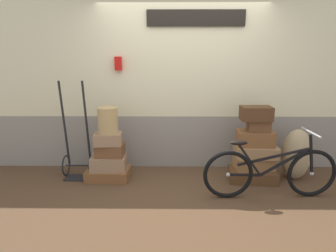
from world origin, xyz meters
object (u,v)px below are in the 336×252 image
at_px(wicker_basket, 108,120).
at_px(suitcase_3, 108,139).
at_px(suitcase_2, 110,150).
at_px(burlap_sack, 296,154).
at_px(suitcase_6, 256,151).
at_px(suitcase_7, 255,138).
at_px(suitcase_9, 256,113).
at_px(suitcase_8, 259,125).
at_px(suitcase_1, 109,162).
at_px(bicycle, 270,172).
at_px(suitcase_0, 108,173).
at_px(suitcase_4, 252,175).
at_px(luggage_trolley, 78,156).
at_px(suitcase_5, 253,162).

bearing_deg(wicker_basket, suitcase_3, -144.39).
height_order(suitcase_2, burlap_sack, burlap_sack).
bearing_deg(suitcase_3, suitcase_6, -4.42).
height_order(suitcase_7, suitcase_9, suitcase_9).
relative_size(suitcase_7, suitcase_8, 1.66).
distance_m(suitcase_1, suitcase_6, 2.13).
bearing_deg(bicycle, suitcase_7, 96.24).
distance_m(suitcase_0, burlap_sack, 2.75).
distance_m(suitcase_3, suitcase_4, 2.14).
relative_size(suitcase_7, luggage_trolley, 0.36).
height_order(suitcase_3, burlap_sack, burlap_sack).
bearing_deg(burlap_sack, suitcase_0, -179.19).
height_order(suitcase_4, suitcase_5, suitcase_5).
distance_m(suitcase_3, luggage_trolley, 0.59).
distance_m(suitcase_4, luggage_trolley, 2.58).
distance_m(suitcase_3, burlap_sack, 2.72).
xyz_separation_m(suitcase_4, suitcase_7, (0.01, 0.03, 0.54)).
height_order(suitcase_2, suitcase_4, suitcase_2).
bearing_deg(suitcase_1, luggage_trolley, 165.51).
bearing_deg(suitcase_1, suitcase_2, -24.35).
xyz_separation_m(suitcase_3, suitcase_9, (2.07, 0.00, 0.37)).
bearing_deg(suitcase_5, suitcase_1, 173.76).
bearing_deg(suitcase_1, suitcase_9, -4.24).
distance_m(suitcase_5, suitcase_6, 0.18).
relative_size(suitcase_6, burlap_sack, 0.78).
relative_size(luggage_trolley, bicycle, 0.84).
bearing_deg(suitcase_3, suitcase_5, -4.14).
height_order(suitcase_1, burlap_sack, burlap_sack).
bearing_deg(suitcase_7, burlap_sack, 6.19).
height_order(suitcase_1, suitcase_4, suitcase_1).
bearing_deg(suitcase_5, suitcase_6, -33.83).
xyz_separation_m(suitcase_6, wicker_basket, (-2.10, -0.00, 0.44)).
height_order(suitcase_7, bicycle, bicycle).
bearing_deg(suitcase_4, bicycle, -77.43).
distance_m(suitcase_0, suitcase_9, 2.28).
bearing_deg(luggage_trolley, bicycle, -13.54).
xyz_separation_m(suitcase_9, wicker_basket, (-2.06, 0.00, -0.11)).
xyz_separation_m(suitcase_5, bicycle, (0.06, -0.53, 0.08)).
xyz_separation_m(suitcase_0, suitcase_9, (2.09, -0.02, 0.91)).
bearing_deg(bicycle, suitcase_2, 166.01).
bearing_deg(suitcase_2, suitcase_5, 4.20).
bearing_deg(suitcase_9, suitcase_7, 39.87).
bearing_deg(suitcase_2, suitcase_4, 3.33).
relative_size(suitcase_2, suitcase_9, 0.94).
xyz_separation_m(wicker_basket, burlap_sack, (2.70, 0.06, -0.51)).
height_order(suitcase_4, bicycle, bicycle).
xyz_separation_m(suitcase_8, suitcase_9, (-0.06, -0.03, 0.17)).
xyz_separation_m(suitcase_4, wicker_basket, (-2.07, 0.02, 0.80)).
bearing_deg(suitcase_7, suitcase_1, -178.27).
relative_size(suitcase_4, wicker_basket, 1.80).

